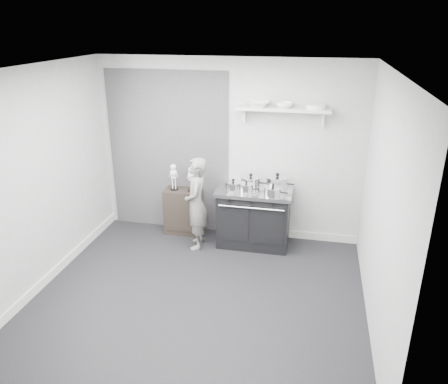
{
  "coord_description": "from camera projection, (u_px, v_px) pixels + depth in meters",
  "views": [
    {
      "loc": [
        1.27,
        -4.4,
        3.16
      ],
      "look_at": [
        0.12,
        0.95,
        1.01
      ],
      "focal_mm": 35.0,
      "sensor_mm": 36.0,
      "label": 1
    }
  ],
  "objects": [
    {
      "name": "bowl_small",
      "position": [
        284.0,
        105.0,
        6.0
      ],
      "size": [
        0.24,
        0.24,
        0.07
      ],
      "primitive_type": "imported",
      "color": "white",
      "rests_on": "wall_shelf"
    },
    {
      "name": "pot_front_center",
      "position": [
        246.0,
        188.0,
        6.19
      ],
      "size": [
        0.29,
        0.2,
        0.17
      ],
      "color": "silver",
      "rests_on": "stove"
    },
    {
      "name": "pot_front_left",
      "position": [
        233.0,
        186.0,
        6.27
      ],
      "size": [
        0.33,
        0.25,
        0.18
      ],
      "color": "silver",
      "rests_on": "stove"
    },
    {
      "name": "side_cabinet",
      "position": [
        183.0,
        211.0,
        6.87
      ],
      "size": [
        0.55,
        0.32,
        0.72
      ],
      "primitive_type": "cube",
      "color": "black",
      "rests_on": "ground"
    },
    {
      "name": "stove",
      "position": [
        254.0,
        216.0,
        6.5
      ],
      "size": [
        1.09,
        0.68,
        0.87
      ],
      "color": "black",
      "rests_on": "ground"
    },
    {
      "name": "bowl_large",
      "position": [
        258.0,
        104.0,
        6.07
      ],
      "size": [
        0.32,
        0.32,
        0.08
      ],
      "primitive_type": "imported",
      "color": "white",
      "rests_on": "wall_shelf"
    },
    {
      "name": "pot_back_right",
      "position": [
        277.0,
        183.0,
        6.32
      ],
      "size": [
        0.41,
        0.32,
        0.25
      ],
      "color": "silver",
      "rests_on": "stove"
    },
    {
      "name": "child",
      "position": [
        196.0,
        204.0,
        6.31
      ],
      "size": [
        0.42,
        0.56,
        1.38
      ],
      "primitive_type": "imported",
      "rotation": [
        0.0,
        0.0,
        -1.39
      ],
      "color": "slate",
      "rests_on": "ground"
    },
    {
      "name": "pot_back_left",
      "position": [
        251.0,
        182.0,
        6.41
      ],
      "size": [
        0.38,
        0.29,
        0.21
      ],
      "color": "silver",
      "rests_on": "stove"
    },
    {
      "name": "wall_shelf",
      "position": [
        283.0,
        110.0,
        6.04
      ],
      "size": [
        1.3,
        0.26,
        0.24
      ],
      "color": "silver",
      "rests_on": "room_shell"
    },
    {
      "name": "skeleton_torso",
      "position": [
        191.0,
        177.0,
        6.63
      ],
      "size": [
        0.12,
        0.08,
        0.44
      ],
      "primitive_type": null,
      "color": "silver",
      "rests_on": "side_cabinet"
    },
    {
      "name": "skeleton_full",
      "position": [
        174.0,
        175.0,
        6.68
      ],
      "size": [
        0.13,
        0.09,
        0.48
      ],
      "primitive_type": null,
      "color": "silver",
      "rests_on": "side_cabinet"
    },
    {
      "name": "plate_stack",
      "position": [
        316.0,
        107.0,
        5.92
      ],
      "size": [
        0.26,
        0.26,
        0.06
      ],
      "primitive_type": "cylinder",
      "color": "white",
      "rests_on": "wall_shelf"
    },
    {
      "name": "pot_front_right",
      "position": [
        273.0,
        191.0,
        6.08
      ],
      "size": [
        0.33,
        0.25,
        0.17
      ],
      "color": "silver",
      "rests_on": "stove"
    },
    {
      "name": "ground",
      "position": [
        199.0,
        294.0,
        5.4
      ],
      "size": [
        4.0,
        4.0,
        0.0
      ],
      "primitive_type": "plane",
      "color": "black",
      "rests_on": "ground"
    },
    {
      "name": "room_shell",
      "position": [
        192.0,
        164.0,
        4.96
      ],
      "size": [
        4.02,
        3.62,
        2.71
      ],
      "color": "#A2A2A0",
      "rests_on": "ground"
    }
  ]
}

